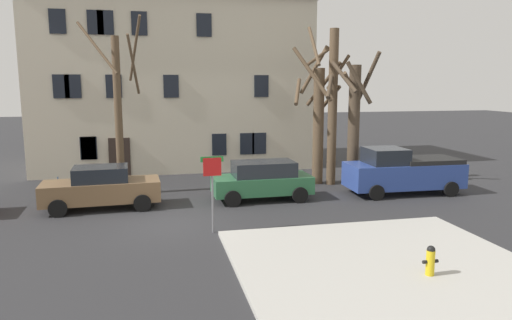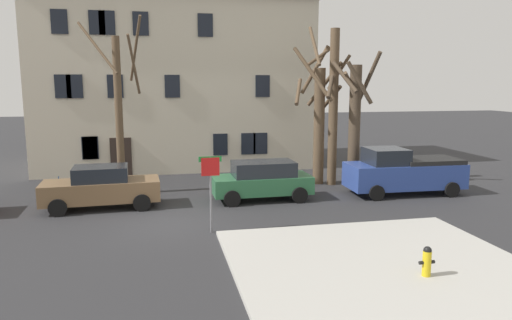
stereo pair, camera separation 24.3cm
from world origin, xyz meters
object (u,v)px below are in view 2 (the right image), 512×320
Objects in this scene: tree_bare_mid at (318,117)px; tree_bare_far at (333,103)px; tree_bare_near at (119,108)px; bicycle_leaning at (63,191)px; car_green_wagon at (262,180)px; car_brown_sedan at (101,187)px; street_sign_pole at (211,179)px; building_main at (175,73)px; fire_hydrant at (427,261)px; tree_bare_end at (354,119)px; pickup_truck_blue at (403,172)px.

tree_bare_far reaches higher than tree_bare_mid.
tree_bare_mid is at bearing 144.95° from tree_bare_far.
bicycle_leaning is (-2.43, -0.63, -3.49)m from tree_bare_near.
car_green_wagon is 8.55m from bicycle_leaning.
street_sign_pole reaches higher than car_brown_sedan.
building_main is 14.71m from street_sign_pole.
tree_bare_mid is 4.09× the size of bicycle_leaning.
tree_bare_near is 1.70× the size of car_brown_sedan.
fire_hydrant is at bearing -98.72° from tree_bare_far.
car_brown_sedan reaches higher than car_green_wagon.
tree_bare_near reaches higher than fire_hydrant.
bicycle_leaning is at bearing -121.66° from building_main.
tree_bare_far reaches higher than tree_bare_end.
car_green_wagon is (-4.03, -2.41, -3.16)m from tree_bare_far.
car_brown_sedan is (-10.03, -2.85, -2.45)m from tree_bare_mid.
car_green_wagon is at bearing -149.15° from tree_bare_far.
tree_bare_mid is 10.72m from car_brown_sedan.
tree_bare_mid is 4.85m from pickup_truck_blue.
tree_bare_near is 1.02× the size of tree_bare_far.
tree_bare_end is at bearing -3.37° from tree_bare_near.
tree_bare_mid is 9.28m from street_sign_pole.
tree_bare_near is at bearing 158.29° from car_green_wagon.
street_sign_pole reaches higher than fire_hydrant.
car_brown_sedan reaches higher than bicycle_leaning.
bicycle_leaning is at bearing 135.17° from car_brown_sedan.
tree_bare_far is at bearing 140.00° from tree_bare_end.
bicycle_leaning is at bearing 168.30° from car_green_wagon.
tree_bare_end reaches higher than fire_hydrant.
tree_bare_mid is at bearing -48.19° from building_main.
street_sign_pole is (-6.67, -6.43, -2.21)m from tree_bare_far.
building_main is at bearing 132.68° from tree_bare_far.
tree_bare_near is at bearing -179.72° from tree_bare_far.
pickup_truck_blue is at bearing 22.75° from street_sign_pole.
tree_bare_end is at bearing -40.00° from tree_bare_far.
tree_bare_near reaches higher than bicycle_leaning.
street_sign_pole is at bearing -157.25° from pickup_truck_blue.
tree_bare_far is (0.58, -0.41, 0.72)m from tree_bare_mid.
tree_bare_near reaches higher than pickup_truck_blue.
building_main is at bearing 70.45° from tree_bare_near.
car_brown_sedan is 13.07m from pickup_truck_blue.
pickup_truck_blue is 2.02× the size of street_sign_pole.
pickup_truck_blue is (1.64, -1.92, -2.28)m from tree_bare_end.
tree_bare_far is 12.94m from bicycle_leaning.
building_main is 3.08× the size of pickup_truck_blue.
car_brown_sedan is 12.65m from fire_hydrant.
pickup_truck_blue reaches higher than car_brown_sedan.
tree_bare_end is 9.56m from street_sign_pole.
car_green_wagon is (5.92, -2.36, -2.99)m from tree_bare_near.
car_green_wagon is at bearing -160.39° from tree_bare_end.
tree_bare_near is 12.98m from pickup_truck_blue.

